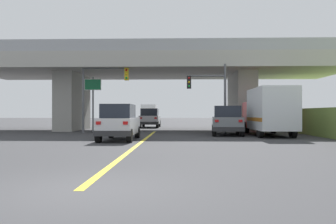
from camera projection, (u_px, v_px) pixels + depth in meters
ground at (157, 130)px, 30.94m from camera, size 160.00×160.00×0.00m
overpass_bridge at (157, 74)px, 30.96m from camera, size 32.32×10.03×7.16m
lane_divider_stripe at (140, 143)px, 17.64m from camera, size 0.20×21.78×0.01m
suv_lead at (119, 122)px, 19.52m from camera, size 1.89×4.55×2.02m
suv_crossing at (227, 120)px, 24.29m from camera, size 2.44×4.98×2.02m
box_truck at (269, 111)px, 23.28m from camera, size 2.33×6.65×3.16m
sedan_oncoming at (150, 118)px, 37.29m from camera, size 2.06×4.75×2.02m
traffic_signal_nearside at (212, 91)px, 25.82m from camera, size 2.95×0.36×5.21m
traffic_signal_farside at (98, 85)px, 26.80m from camera, size 3.64×0.36×5.85m
highway_sign at (93, 92)px, 28.44m from camera, size 1.38×0.17×4.50m
semi_truck_distant at (150, 113)px, 57.30m from camera, size 2.33×7.09×2.89m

